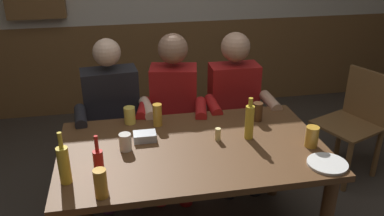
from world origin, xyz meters
name	(u,v)px	position (x,y,z in m)	size (l,w,h in m)	color
back_wall_wainscot	(155,65)	(0.00, 2.30, 0.49)	(6.35, 0.12, 0.98)	brown
dining_table	(193,161)	(0.00, 0.03, 0.62)	(1.60, 0.94, 0.73)	brown
person_0	(113,113)	(-0.47, 0.73, 0.67)	(0.57, 0.53, 1.22)	black
person_1	(174,107)	(-0.02, 0.73, 0.68)	(0.54, 0.58, 1.23)	#AD1919
person_2	(236,103)	(0.48, 0.73, 0.67)	(0.52, 0.52, 1.22)	#AD1919
chair_empty_near_right	(354,120)	(1.48, 0.63, 0.48)	(0.57, 0.57, 0.88)	brown
table_candle	(218,134)	(0.17, 0.08, 0.77)	(0.04, 0.04, 0.08)	#F9E08C
condiment_caddy	(145,137)	(-0.28, 0.17, 0.75)	(0.14, 0.10, 0.05)	#B2B7BC
plate_0	(327,164)	(0.70, -0.31, 0.73)	(0.23, 0.23, 0.01)	white
bottle_0	(64,164)	(-0.72, -0.20, 0.84)	(0.06, 0.06, 0.29)	gold
bottle_1	(249,121)	(0.36, 0.07, 0.84)	(0.06, 0.06, 0.27)	gold
bottle_2	(99,164)	(-0.55, -0.20, 0.82)	(0.05, 0.05, 0.26)	red
pint_glass_0	(258,112)	(0.50, 0.30, 0.79)	(0.07, 0.07, 0.13)	#4C2D19
pint_glass_1	(101,183)	(-0.53, -0.36, 0.80)	(0.07, 0.07, 0.15)	gold
pint_glass_2	(312,137)	(0.70, -0.10, 0.79)	(0.08, 0.08, 0.13)	gold
pint_glass_3	(125,142)	(-0.40, 0.07, 0.78)	(0.07, 0.07, 0.10)	white
pint_glass_4	(130,115)	(-0.36, 0.42, 0.78)	(0.08, 0.08, 0.12)	#E5C64C
pint_glass_5	(157,115)	(-0.18, 0.35, 0.80)	(0.06, 0.06, 0.15)	gold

